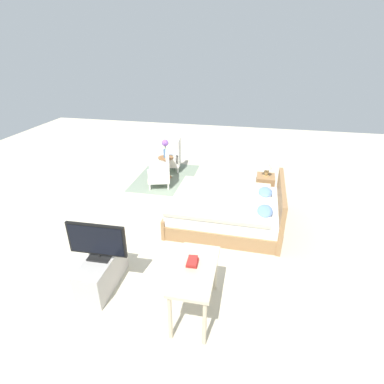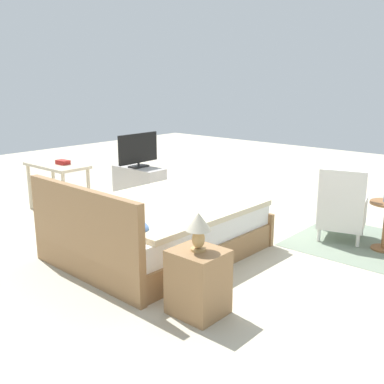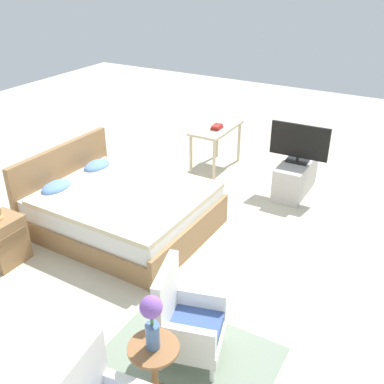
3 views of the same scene
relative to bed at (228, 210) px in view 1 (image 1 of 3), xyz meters
name	(u,v)px [view 1 (image 1 of 3)]	position (x,y,z in m)	size (l,w,h in m)	color
ground_plane	(180,221)	(0.14, -0.95, -0.30)	(16.00, 16.00, 0.00)	beige
floor_rug	(166,177)	(-1.95, -1.88, -0.29)	(2.10, 1.50, 0.01)	gray
bed	(228,210)	(0.00, 0.00, 0.00)	(1.79, 2.17, 0.96)	#997047
armchair_by_window_left	(172,158)	(-2.50, -1.82, 0.09)	(0.61, 0.61, 0.92)	white
armchair_by_window_right	(161,172)	(-1.42, -1.82, 0.09)	(0.67, 0.67, 0.92)	white
side_table	(166,165)	(-1.95, -1.85, 0.07)	(0.40, 0.40, 0.59)	#936038
flower_vase	(165,147)	(-1.95, -1.85, 0.58)	(0.17, 0.17, 0.48)	#4C709E
nightstand	(265,187)	(-1.26, 0.73, -0.01)	(0.44, 0.41, 0.58)	#997047
table_lamp	(267,167)	(-1.26, 0.73, 0.49)	(0.22, 0.22, 0.33)	tan
tv_stand	(102,272)	(2.12, -1.65, -0.04)	(0.96, 0.40, 0.51)	#B7B2AD
tv_flatscreen	(97,241)	(2.12, -1.65, 0.51)	(0.21, 0.86, 0.58)	black
vanity_desk	(195,275)	(2.32, -0.20, 0.33)	(1.04, 0.52, 0.74)	beige
book_stack	(192,262)	(2.23, -0.26, 0.47)	(0.22, 0.15, 0.06)	#AD2823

